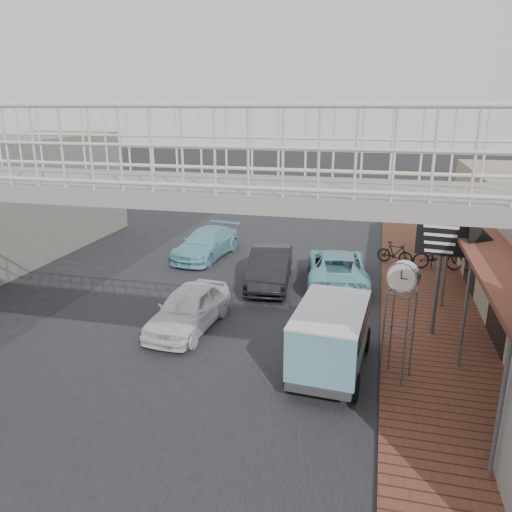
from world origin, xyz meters
The scene contains 13 objects.
ground centered at (0.00, 0.00, 0.00)m, with size 120.00×120.00×0.00m, color black.
road_strip centered at (0.00, 0.00, 0.01)m, with size 10.00×60.00×0.01m, color black.
sidewalk centered at (6.50, 3.00, 0.05)m, with size 3.00×40.00×0.10m, color brown.
footbridge centered at (0.00, -4.00, 3.18)m, with size 16.40×2.40×6.34m.
white_hatchback centered at (-0.50, 1.62, 0.63)m, with size 1.48×3.69×1.26m, color white.
dark_sedan centered at (1.02, 5.82, 0.67)m, with size 1.42×4.06×1.34m, color black.
angkot_curb centered at (3.37, 6.58, 0.63)m, with size 2.10×4.55×1.27m, color #71BAC5.
angkot_far centered at (-2.39, 8.55, 0.61)m, with size 1.70×4.19×1.22m, color #74B9C9.
angkot_van centered at (3.80, 0.19, 1.11)m, with size 1.85×3.66×1.75m.
motorcycle_near centered at (7.12, 8.86, 0.60)m, with size 0.67×1.91×1.00m, color black.
motorcycle_far centered at (5.49, 9.21, 0.54)m, with size 0.42×1.48×0.89m, color black.
street_clock centered at (5.34, 0.03, 2.51)m, with size 0.75×0.72×2.90m.
arrow_sign centered at (7.26, 2.67, 2.89)m, with size 2.04×1.31×3.45m.
Camera 1 is at (4.66, -11.02, 6.35)m, focal length 35.00 mm.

